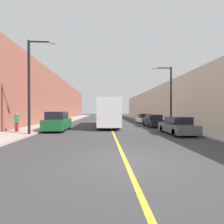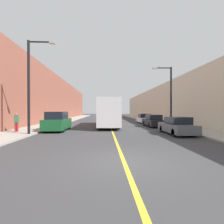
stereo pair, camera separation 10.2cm
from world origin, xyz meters
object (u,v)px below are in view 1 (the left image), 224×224
car_right_near (177,126)px  car_right_far (144,119)px  street_lamp_right (169,93)px  pedestrian (17,122)px  parked_suv_left (58,122)px  street_lamp_left (31,81)px  car_right_mid (153,121)px  bus (108,112)px

car_right_near → car_right_far: car_right_far is taller
street_lamp_right → pedestrian: (-15.08, -3.64, -3.01)m
car_right_near → car_right_far: (0.16, 12.67, 0.01)m
street_lamp_right → parked_suv_left: bearing=-169.9°
car_right_near → street_lamp_left: (-11.87, -0.15, 3.65)m
car_right_mid → pedestrian: (-13.75, -5.40, 0.30)m
car_right_mid → pedestrian: size_ratio=2.84×
street_lamp_left → pedestrian: street_lamp_left is taller
parked_suv_left → pedestrian: (-3.18, -1.51, 0.10)m
street_lamp_left → pedestrian: (-1.93, 1.60, -3.35)m
street_lamp_left → street_lamp_right: (13.15, 5.24, -0.34)m
bus → pedestrian: (-8.20, -5.99, -0.80)m
bus → car_right_far: bearing=42.2°
car_right_mid → street_lamp_left: 14.21m
bus → car_right_near: 9.38m
bus → street_lamp_left: size_ratio=1.44×
car_right_mid → pedestrian: 14.77m
parked_suv_left → street_lamp_right: 12.48m
car_right_mid → street_lamp_right: bearing=-53.0°
car_right_near → street_lamp_right: size_ratio=0.67×
parked_suv_left → pedestrian: 3.52m
parked_suv_left → bus: bearing=41.7°
car_right_near → pedestrian: pedestrian is taller
car_right_far → street_lamp_right: (1.12, -7.58, 3.31)m
car_right_near → street_lamp_right: bearing=76.0°
street_lamp_left → bus: bearing=50.5°
bus → pedestrian: 10.18m
car_right_far → pedestrian: size_ratio=2.59×
car_right_near → pedestrian: size_ratio=2.77×
car_right_near → street_lamp_left: bearing=-179.3°
parked_suv_left → car_right_mid: parked_suv_left is taller
bus → pedestrian: size_ratio=6.55×
street_lamp_right → car_right_mid: bearing=127.0°
bus → parked_suv_left: (-5.02, -4.47, -0.90)m
car_right_near → parked_suv_left: bearing=164.4°
parked_suv_left → street_lamp_left: size_ratio=0.60×
car_right_mid → car_right_far: (0.21, 5.81, -0.00)m
car_right_far → street_lamp_left: 17.95m
bus → car_right_mid: bus is taller
car_right_near → pedestrian: 13.88m
car_right_mid → car_right_far: bearing=87.9°
street_lamp_left → street_lamp_right: street_lamp_left is taller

